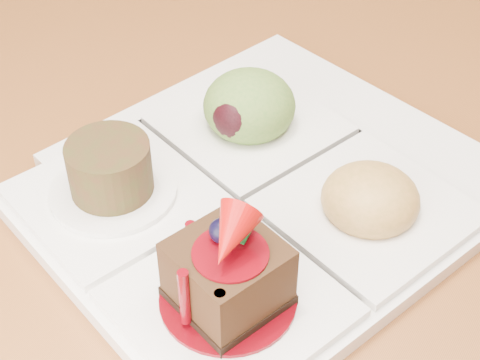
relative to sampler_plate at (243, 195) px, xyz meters
The scene contains 2 objects.
sampler_plate is the anchor object (origin of this frame).
second_plate 0.05m from the sampler_plate, 92.13° to the left, with size 0.24×0.24×0.01m, color white.
Camera 1 is at (0.12, -0.65, 1.09)m, focal length 55.00 mm.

